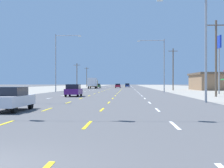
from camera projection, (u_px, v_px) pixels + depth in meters
name	position (u px, v px, depth m)	size (l,w,h in m)	color
ground_plane	(112.00, 91.00, 72.24)	(572.00, 572.00, 0.00)	#4C4C4F
lot_apron_left	(2.00, 91.00, 73.41)	(28.00, 440.00, 0.01)	gray
lane_markings	(118.00, 88.00, 110.69)	(10.64, 227.60, 0.01)	white
signal_span_wire	(64.00, 12.00, 16.15)	(26.06, 0.53, 8.74)	brown
sedan_inner_left_nearest	(10.00, 99.00, 19.71)	(1.80, 4.50, 1.46)	silver
hatchback_inner_left_near	(74.00, 90.00, 40.78)	(1.72, 3.90, 1.54)	#4C196B
box_truck_far_left_mid	(93.00, 83.00, 99.24)	(2.40, 7.20, 3.23)	#B28C33
sedan_center_turn_midfar	(118.00, 86.00, 112.47)	(1.80, 4.50, 1.46)	maroon
sedan_far_left_far	(98.00, 86.00, 114.56)	(1.80, 4.50, 1.46)	#235B2D
hatchback_inner_right_farther	(127.00, 85.00, 126.99)	(1.72, 3.90, 1.54)	navy
storefront_right_row_2	(223.00, 81.00, 79.57)	(14.49, 16.10, 4.15)	#8C6B4C
pole_sign_right_row_1	(219.00, 50.00, 50.62)	(0.24, 1.79, 9.03)	gray
streetlight_right_row_0	(201.00, 40.00, 28.32)	(4.33, 0.26, 9.28)	gray
streetlight_left_row_1	(58.00, 58.00, 61.51)	(4.92, 0.26, 10.87)	gray
streetlight_right_row_1	(161.00, 61.00, 60.60)	(5.06, 0.26, 9.86)	gray
utility_pole_right_row_0	(216.00, 57.00, 40.29)	(2.20, 0.26, 9.43)	brown
utility_pole_right_row_1	(173.00, 69.00, 75.92)	(2.20, 0.26, 9.71)	brown
utility_pole_left_row_2	(77.00, 75.00, 108.36)	(2.20, 0.26, 8.21)	brown
utility_pole_left_row_3	(87.00, 76.00, 147.54)	(2.20, 0.26, 8.89)	brown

